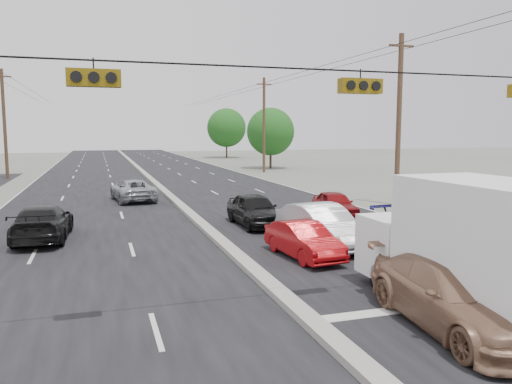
# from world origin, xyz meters

# --- Properties ---
(ground) EXTENTS (200.00, 200.00, 0.00)m
(ground) POSITION_xyz_m (0.00, 0.00, 0.00)
(ground) COLOR #606356
(ground) RESTS_ON ground
(road_surface) EXTENTS (20.00, 160.00, 0.02)m
(road_surface) POSITION_xyz_m (0.00, 30.00, 0.00)
(road_surface) COLOR black
(road_surface) RESTS_ON ground
(center_median) EXTENTS (0.50, 160.00, 0.20)m
(center_median) POSITION_xyz_m (0.00, 30.00, 0.10)
(center_median) COLOR gray
(center_median) RESTS_ON ground
(utility_pole_left_c) EXTENTS (1.60, 0.30, 10.00)m
(utility_pole_left_c) POSITION_xyz_m (-12.50, 40.00, 5.11)
(utility_pole_left_c) COLOR #422D1E
(utility_pole_left_c) RESTS_ON ground
(utility_pole_right_b) EXTENTS (1.60, 0.30, 10.00)m
(utility_pole_right_b) POSITION_xyz_m (12.50, 15.00, 5.11)
(utility_pole_right_b) COLOR #422D1E
(utility_pole_right_b) RESTS_ON ground
(utility_pole_right_c) EXTENTS (1.60, 0.30, 10.00)m
(utility_pole_right_c) POSITION_xyz_m (12.50, 40.00, 5.11)
(utility_pole_right_c) COLOR #422D1E
(utility_pole_right_c) RESTS_ON ground
(traffic_signals) EXTENTS (25.00, 0.30, 0.54)m
(traffic_signals) POSITION_xyz_m (1.40, 0.00, 5.49)
(traffic_signals) COLOR black
(traffic_signals) RESTS_ON ground
(tree_right_mid) EXTENTS (5.60, 5.60, 7.14)m
(tree_right_mid) POSITION_xyz_m (15.00, 45.00, 4.34)
(tree_right_mid) COLOR #382619
(tree_right_mid) RESTS_ON ground
(tree_right_far) EXTENTS (6.40, 6.40, 8.16)m
(tree_right_far) POSITION_xyz_m (16.00, 70.00, 4.96)
(tree_right_far) COLOR #382619
(tree_right_far) RESTS_ON ground
(box_truck) EXTENTS (2.35, 6.53, 3.30)m
(box_truck) POSITION_xyz_m (3.77, -1.46, 1.69)
(box_truck) COLOR black
(box_truck) RESTS_ON ground
(tan_sedan) EXTENTS (2.52, 5.35, 1.51)m
(tan_sedan) POSITION_xyz_m (3.00, -1.80, 0.75)
(tan_sedan) COLOR #8B644B
(tan_sedan) RESTS_ON ground
(red_sedan) EXTENTS (1.70, 3.89, 1.24)m
(red_sedan) POSITION_xyz_m (2.23, 4.98, 0.62)
(red_sedan) COLOR #9D090D
(red_sedan) RESTS_ON ground
(queue_car_a) EXTENTS (1.90, 4.44, 1.49)m
(queue_car_a) POSITION_xyz_m (2.39, 11.17, 0.75)
(queue_car_a) COLOR black
(queue_car_a) RESTS_ON ground
(queue_car_b) EXTENTS (2.17, 4.96, 1.59)m
(queue_car_b) POSITION_xyz_m (3.58, 6.42, 0.79)
(queue_car_b) COLOR #B9B9BB
(queue_car_b) RESTS_ON ground
(queue_car_d) EXTENTS (2.16, 4.90, 1.40)m
(queue_car_d) POSITION_xyz_m (7.00, 4.79, 0.70)
(queue_car_d) COLOR #141159
(queue_car_d) RESTS_ON ground
(queue_car_e) EXTENTS (2.01, 4.02, 1.31)m
(queue_car_e) POSITION_xyz_m (7.02, 12.15, 0.66)
(queue_car_e) COLOR maroon
(queue_car_e) RESTS_ON ground
(oncoming_near) EXTENTS (2.25, 5.03, 1.43)m
(oncoming_near) POSITION_xyz_m (-6.70, 10.81, 0.72)
(oncoming_near) COLOR black
(oncoming_near) RESTS_ON ground
(oncoming_far) EXTENTS (2.83, 5.11, 1.35)m
(oncoming_far) POSITION_xyz_m (-2.45, 21.44, 0.68)
(oncoming_far) COLOR #94979B
(oncoming_far) RESTS_ON ground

